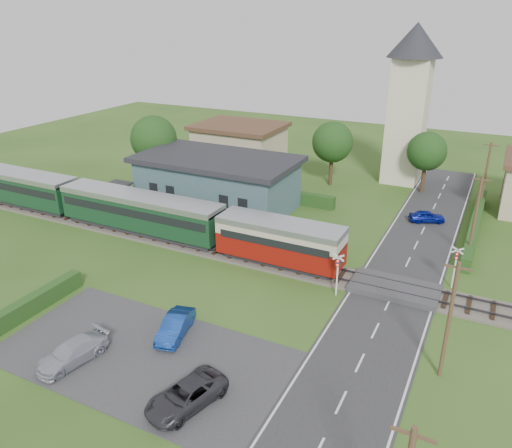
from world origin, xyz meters
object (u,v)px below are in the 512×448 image
at_px(crossing_signal_far, 456,261).
at_px(car_park_blue, 175,326).
at_px(house_west, 240,145).
at_px(car_park_silver, 72,352).
at_px(church_tower, 410,93).
at_px(car_on_road, 427,216).
at_px(pedestrian_near, 270,231).
at_px(car_park_dark, 186,395).
at_px(crossing_signal_near, 338,268).
at_px(train, 113,206).
at_px(pedestrian_far, 131,202).
at_px(equipment_hut, 118,196).
at_px(station_building, 218,182).

distance_m(crossing_signal_far, car_park_blue, 20.15).
distance_m(house_west, car_park_silver, 40.63).
xyz_separation_m(church_tower, car_on_road, (4.92, -11.74, -9.62)).
height_order(church_tower, pedestrian_near, church_tower).
relative_size(car_park_silver, car_park_dark, 0.96).
bearing_deg(crossing_signal_near, house_west, 130.11).
distance_m(crossing_signal_far, car_on_road, 12.52).
relative_size(car_park_dark, pedestrian_near, 2.92).
xyz_separation_m(car_park_silver, pedestrian_near, (3.31, 19.36, 0.51)).
bearing_deg(car_park_silver, pedestrian_near, 91.28).
relative_size(crossing_signal_near, car_park_blue, 0.85).
bearing_deg(train, pedestrian_far, 98.60).
distance_m(car_on_road, car_park_dark, 31.25).
height_order(car_on_road, car_park_dark, car_park_dark).
relative_size(equipment_hut, car_park_dark, 0.57).
height_order(equipment_hut, crossing_signal_far, crossing_signal_far).
bearing_deg(train, car_park_dark, -40.68).
height_order(car_on_road, car_park_blue, car_park_blue).
distance_m(house_west, pedestrian_far, 20.16).
xyz_separation_m(station_building, crossing_signal_near, (16.40, -11.40, -0.55)).
relative_size(station_building, pedestrian_near, 10.48).
height_order(equipment_hut, car_park_silver, equipment_hut).
distance_m(station_building, crossing_signal_far, 24.51).
relative_size(train, car_park_blue, 11.27).
bearing_deg(car_park_silver, crossing_signal_near, 62.31).
xyz_separation_m(equipment_hut, station_building, (8.00, 5.79, 0.95)).
distance_m(car_park_blue, pedestrian_near, 14.64).
xyz_separation_m(car_park_dark, pedestrian_far, (-19.32, 19.15, 0.73)).
height_order(equipment_hut, church_tower, church_tower).
relative_size(crossing_signal_near, car_park_dark, 0.73).
distance_m(equipment_hut, car_park_dark, 28.66).
distance_m(car_park_dark, pedestrian_far, 27.21).
distance_m(crossing_signal_near, crossing_signal_far, 8.65).
distance_m(crossing_signal_far, car_park_silver, 26.14).
xyz_separation_m(crossing_signal_near, car_park_dark, (-3.35, -13.81, -1.44)).
relative_size(station_building, car_park_silver, 3.72).
relative_size(station_building, church_tower, 0.91).
xyz_separation_m(train, house_west, (0.83, 23.00, 0.61)).
height_order(train, pedestrian_far, train).
relative_size(crossing_signal_far, car_park_dark, 0.73).
relative_size(crossing_signal_far, pedestrian_near, 2.15).
distance_m(church_tower, house_west, 21.55).
distance_m(church_tower, pedestrian_far, 32.59).
height_order(church_tower, car_on_road, church_tower).
xyz_separation_m(house_west, crossing_signal_near, (21.40, -25.41, -0.65)).
distance_m(equipment_hut, crossing_signal_near, 25.04).
bearing_deg(pedestrian_far, car_park_dark, -140.34).
bearing_deg(equipment_hut, crossing_signal_near, -12.94).
bearing_deg(pedestrian_near, car_park_silver, 103.58).
height_order(station_building, crossing_signal_near, station_building).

